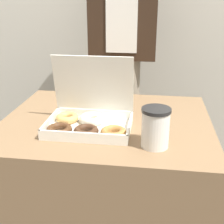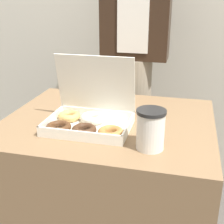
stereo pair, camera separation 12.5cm
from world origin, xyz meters
name	(u,v)px [view 2 (the right image)]	position (x,y,z in m)	size (l,w,h in m)	color
table	(109,194)	(0.00, 0.00, 0.39)	(0.89, 0.75, 0.78)	brown
donut_box	(87,117)	(-0.06, -0.10, 0.82)	(0.34, 0.26, 0.28)	white
coffee_cup	(151,129)	(0.21, -0.22, 0.85)	(0.10, 0.10, 0.14)	silver
person_customer	(135,47)	(0.01, 0.59, 1.00)	(0.38, 0.23, 1.77)	gray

